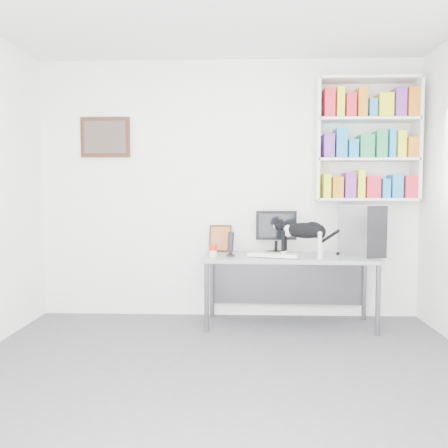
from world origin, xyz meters
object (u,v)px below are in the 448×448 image
object	(u,v)px
monitor	(276,231)
speaker	(231,244)
keyboard	(274,255)
soup_can	(213,251)
pc_tower	(362,230)
bookshelf	(367,140)
leaning_print	(220,238)
cat	(304,239)
desk	(289,291)

from	to	relation	value
monitor	speaker	size ratio (longest dim) A/B	1.80
keyboard	soup_can	distance (m)	0.59
pc_tower	soup_can	size ratio (longest dim) A/B	4.57
bookshelf	soup_can	bearing A→B (deg)	-168.80
leaning_print	bookshelf	bearing A→B (deg)	2.18
bookshelf	soup_can	xyz separation A→B (m)	(-1.54, -0.30, -1.10)
pc_tower	speaker	bearing A→B (deg)	165.38
bookshelf	cat	world-z (taller)	bookshelf
bookshelf	cat	size ratio (longest dim) A/B	2.17
soup_can	cat	xyz separation A→B (m)	(0.87, -0.08, 0.12)
bookshelf	pc_tower	xyz separation A→B (m)	(-0.08, -0.20, -0.90)
desk	speaker	world-z (taller)	speaker
leaning_print	soup_can	size ratio (longest dim) A/B	2.63
monitor	speaker	xyz separation A→B (m)	(-0.46, -0.26, -0.10)
monitor	keyboard	bearing A→B (deg)	-98.01
bookshelf	leaning_print	xyz separation A→B (m)	(-1.48, 0.05, -1.01)
monitor	speaker	distance (m)	0.54
monitor	cat	distance (m)	0.43
monitor	leaning_print	world-z (taller)	monitor
bookshelf	pc_tower	distance (m)	0.93
leaning_print	soup_can	distance (m)	0.37
leaning_print	cat	bearing A→B (deg)	-24.22
bookshelf	leaning_print	bearing A→B (deg)	178.11
pc_tower	speaker	xyz separation A→B (m)	(-1.29, -0.08, -0.13)
speaker	cat	bearing A→B (deg)	14.21
desk	keyboard	size ratio (longest dim) A/B	3.49
pc_tower	cat	size ratio (longest dim) A/B	0.88
desk	soup_can	distance (m)	0.86
leaning_print	monitor	bearing A→B (deg)	-3.20
pc_tower	cat	xyz separation A→B (m)	(-0.59, -0.18, -0.08)
pc_tower	soup_can	distance (m)	1.48
soup_can	cat	distance (m)	0.88
keyboard	cat	world-z (taller)	cat
monitor	pc_tower	size ratio (longest dim) A/B	0.87
desk	soup_can	size ratio (longest dim) A/B	15.23
speaker	cat	distance (m)	0.70
leaning_print	cat	size ratio (longest dim) A/B	0.51
bookshelf	pc_tower	size ratio (longest dim) A/B	2.46
desk	monitor	xyz separation A→B (m)	(-0.12, 0.21, 0.57)
keyboard	pc_tower	xyz separation A→B (m)	(0.87, 0.14, 0.23)
keyboard	leaning_print	size ratio (longest dim) A/B	1.66
speaker	keyboard	bearing A→B (deg)	15.07
pc_tower	cat	distance (m)	0.63
bookshelf	monitor	bearing A→B (deg)	-178.45
speaker	pc_tower	bearing A→B (deg)	26.20
soup_can	bookshelf	bearing A→B (deg)	11.20
monitor	cat	world-z (taller)	monitor
monitor	pc_tower	distance (m)	0.85
bookshelf	keyboard	size ratio (longest dim) A/B	2.58
speaker	leaning_print	size ratio (longest dim) A/B	0.85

